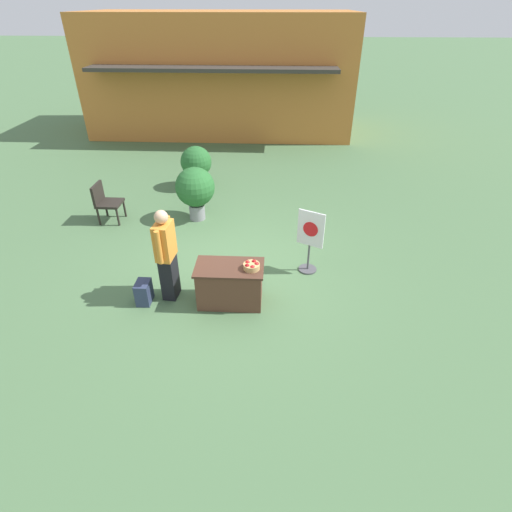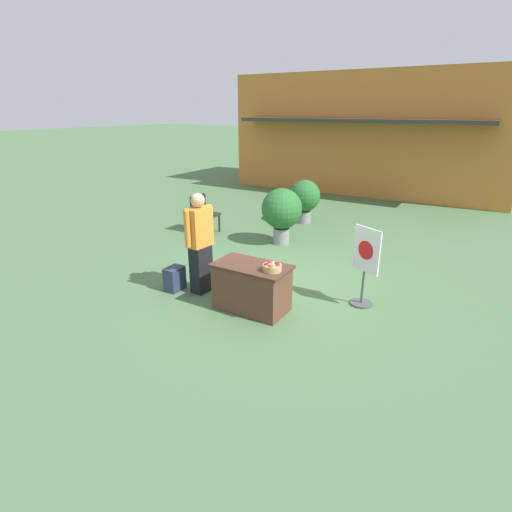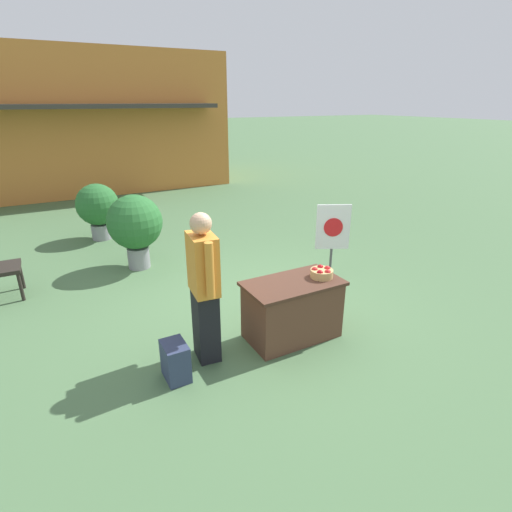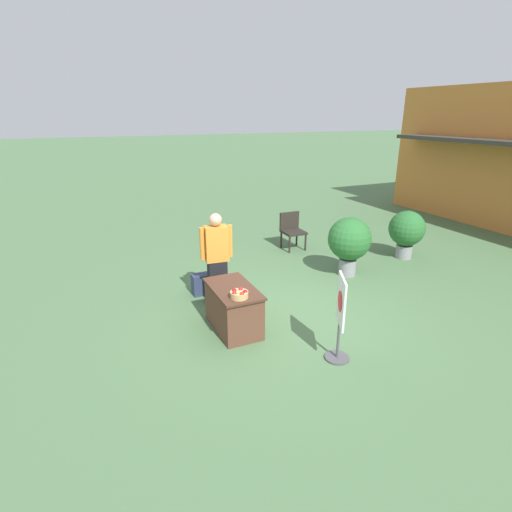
{
  "view_description": "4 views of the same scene",
  "coord_description": "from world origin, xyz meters",
  "px_view_note": "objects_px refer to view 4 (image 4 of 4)",
  "views": [
    {
      "loc": [
        0.86,
        -6.54,
        4.58
      ],
      "look_at": [
        0.56,
        -0.6,
        0.75
      ],
      "focal_mm": 28.0,
      "sensor_mm": 36.0,
      "label": 1
    },
    {
      "loc": [
        3.12,
        -5.78,
        2.99
      ],
      "look_at": [
        0.17,
        -0.93,
        0.9
      ],
      "focal_mm": 28.0,
      "sensor_mm": 36.0,
      "label": 2
    },
    {
      "loc": [
        -2.35,
        -4.56,
        2.78
      ],
      "look_at": [
        -0.08,
        -0.39,
        0.93
      ],
      "focal_mm": 28.0,
      "sensor_mm": 36.0,
      "label": 3
    },
    {
      "loc": [
        5.63,
        -3.07,
        3.42
      ],
      "look_at": [
        -0.33,
        -0.35,
        1.06
      ],
      "focal_mm": 28.0,
      "sensor_mm": 36.0,
      "label": 4
    }
  ],
  "objects_px": {
    "display_table": "(233,308)",
    "patio_chair": "(292,228)",
    "backpack": "(201,284)",
    "apple_basket": "(239,294)",
    "potted_plant_near_right": "(407,230)",
    "person_visitor": "(217,258)",
    "potted_plant_far_right": "(349,241)",
    "poster_board": "(340,317)"
  },
  "relations": [
    {
      "from": "display_table",
      "to": "patio_chair",
      "type": "height_order",
      "value": "patio_chair"
    },
    {
      "from": "apple_basket",
      "to": "potted_plant_near_right",
      "type": "height_order",
      "value": "potted_plant_near_right"
    },
    {
      "from": "person_visitor",
      "to": "poster_board",
      "type": "bearing_deg",
      "value": 26.36
    },
    {
      "from": "potted_plant_far_right",
      "to": "backpack",
      "type": "bearing_deg",
      "value": -96.62
    },
    {
      "from": "apple_basket",
      "to": "backpack",
      "type": "relative_size",
      "value": 0.66
    },
    {
      "from": "apple_basket",
      "to": "poster_board",
      "type": "relative_size",
      "value": 0.21
    },
    {
      "from": "backpack",
      "to": "potted_plant_near_right",
      "type": "height_order",
      "value": "potted_plant_near_right"
    },
    {
      "from": "display_table",
      "to": "backpack",
      "type": "bearing_deg",
      "value": -176.44
    },
    {
      "from": "backpack",
      "to": "poster_board",
      "type": "height_order",
      "value": "poster_board"
    },
    {
      "from": "backpack",
      "to": "potted_plant_near_right",
      "type": "relative_size",
      "value": 0.35
    },
    {
      "from": "display_table",
      "to": "patio_chair",
      "type": "distance_m",
      "value": 4.44
    },
    {
      "from": "display_table",
      "to": "apple_basket",
      "type": "xyz_separation_m",
      "value": [
        0.38,
        -0.05,
        0.43
      ]
    },
    {
      "from": "person_visitor",
      "to": "poster_board",
      "type": "distance_m",
      "value": 2.71
    },
    {
      "from": "backpack",
      "to": "patio_chair",
      "type": "relative_size",
      "value": 0.44
    },
    {
      "from": "patio_chair",
      "to": "potted_plant_near_right",
      "type": "relative_size",
      "value": 0.8
    },
    {
      "from": "display_table",
      "to": "apple_basket",
      "type": "relative_size",
      "value": 4.25
    },
    {
      "from": "patio_chair",
      "to": "person_visitor",
      "type": "bearing_deg",
      "value": -51.29
    },
    {
      "from": "poster_board",
      "to": "patio_chair",
      "type": "bearing_deg",
      "value": -84.98
    },
    {
      "from": "apple_basket",
      "to": "backpack",
      "type": "distance_m",
      "value": 2.01
    },
    {
      "from": "display_table",
      "to": "potted_plant_far_right",
      "type": "relative_size",
      "value": 0.9
    },
    {
      "from": "poster_board",
      "to": "patio_chair",
      "type": "relative_size",
      "value": 1.37
    },
    {
      "from": "backpack",
      "to": "potted_plant_far_right",
      "type": "xyz_separation_m",
      "value": [
        0.38,
        3.26,
        0.59
      ]
    },
    {
      "from": "potted_plant_near_right",
      "to": "potted_plant_far_right",
      "type": "bearing_deg",
      "value": -80.34
    },
    {
      "from": "patio_chair",
      "to": "potted_plant_near_right",
      "type": "distance_m",
      "value": 2.84
    },
    {
      "from": "apple_basket",
      "to": "poster_board",
      "type": "height_order",
      "value": "poster_board"
    },
    {
      "from": "person_visitor",
      "to": "patio_chair",
      "type": "distance_m",
      "value": 3.62
    },
    {
      "from": "potted_plant_near_right",
      "to": "poster_board",
      "type": "bearing_deg",
      "value": -54.3
    },
    {
      "from": "person_visitor",
      "to": "patio_chair",
      "type": "bearing_deg",
      "value": 133.64
    },
    {
      "from": "poster_board",
      "to": "potted_plant_near_right",
      "type": "bearing_deg",
      "value": -117.54
    },
    {
      "from": "patio_chair",
      "to": "backpack",
      "type": "bearing_deg",
      "value": -58.98
    },
    {
      "from": "display_table",
      "to": "potted_plant_near_right",
      "type": "xyz_separation_m",
      "value": [
        -1.49,
        5.13,
        0.33
      ]
    },
    {
      "from": "display_table",
      "to": "person_visitor",
      "type": "bearing_deg",
      "value": 174.26
    },
    {
      "from": "display_table",
      "to": "potted_plant_near_right",
      "type": "height_order",
      "value": "potted_plant_near_right"
    },
    {
      "from": "apple_basket",
      "to": "patio_chair",
      "type": "bearing_deg",
      "value": 140.88
    },
    {
      "from": "potted_plant_far_right",
      "to": "potted_plant_near_right",
      "type": "distance_m",
      "value": 2.0
    },
    {
      "from": "backpack",
      "to": "potted_plant_near_right",
      "type": "xyz_separation_m",
      "value": [
        0.04,
        5.23,
        0.5
      ]
    },
    {
      "from": "display_table",
      "to": "poster_board",
      "type": "bearing_deg",
      "value": 36.42
    },
    {
      "from": "display_table",
      "to": "potted_plant_far_right",
      "type": "bearing_deg",
      "value": 110.0
    },
    {
      "from": "display_table",
      "to": "potted_plant_near_right",
      "type": "bearing_deg",
      "value": 106.15
    },
    {
      "from": "apple_basket",
      "to": "potted_plant_near_right",
      "type": "relative_size",
      "value": 0.23
    },
    {
      "from": "backpack",
      "to": "patio_chair",
      "type": "height_order",
      "value": "patio_chair"
    },
    {
      "from": "person_visitor",
      "to": "potted_plant_near_right",
      "type": "bearing_deg",
      "value": 100.24
    }
  ]
}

